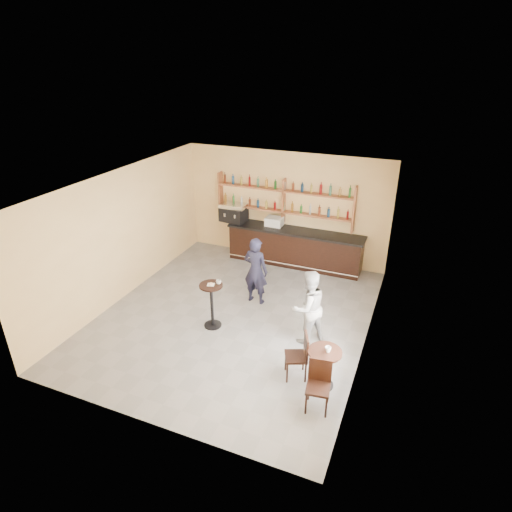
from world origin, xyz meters
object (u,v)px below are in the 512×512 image
at_px(chair_south, 318,388).
at_px(chair_west, 296,356).
at_px(cafe_table, 324,368).
at_px(patron_second, 308,307).
at_px(man_main, 256,271).
at_px(pedestal_table, 212,306).
at_px(bar_counter, 295,247).
at_px(espresso_machine, 234,213).
at_px(pastry_case, 274,222).

bearing_deg(chair_south, chair_west, 124.64).
bearing_deg(cafe_table, patron_second, 118.62).
bearing_deg(man_main, pedestal_table, 74.18).
xyz_separation_m(man_main, cafe_table, (2.29, -2.30, -0.46)).
xyz_separation_m(bar_counter, man_main, (-0.26, -2.35, 0.32)).
distance_m(pedestal_table, man_main, 1.48).
bearing_deg(pedestal_table, cafe_table, -18.71).
xyz_separation_m(pedestal_table, chair_west, (2.24, -0.90, -0.06)).
relative_size(bar_counter, patron_second, 2.38).
xyz_separation_m(espresso_machine, patron_second, (3.29, -3.42, -0.51)).
relative_size(pedestal_table, cafe_table, 1.35).
bearing_deg(pedestal_table, man_main, 69.77).
distance_m(bar_counter, chair_west, 4.84).
bearing_deg(chair_south, pastry_case, 109.36).
relative_size(bar_counter, pastry_case, 7.92).
distance_m(bar_counter, pedestal_table, 3.79).
bearing_deg(pastry_case, pedestal_table, -92.41).
bearing_deg(cafe_table, chair_west, 174.81).
relative_size(man_main, chair_south, 1.83).
bearing_deg(cafe_table, espresso_machine, 130.44).
relative_size(pedestal_table, chair_south, 1.14).
xyz_separation_m(cafe_table, chair_west, (-0.55, 0.05, 0.08)).
relative_size(espresso_machine, chair_west, 0.81).
height_order(bar_counter, chair_south, bar_counter).
bearing_deg(cafe_table, bar_counter, 113.61).
distance_m(chair_south, patron_second, 2.01).
xyz_separation_m(espresso_machine, pastry_case, (1.29, 0.00, -0.12)).
relative_size(chair_south, patron_second, 0.56).
relative_size(cafe_table, patron_second, 0.48).
xyz_separation_m(bar_counter, pastry_case, (-0.64, 0.00, 0.68)).
height_order(espresso_machine, patron_second, patron_second).
bearing_deg(espresso_machine, man_main, -45.89).
xyz_separation_m(cafe_table, patron_second, (-0.68, 1.24, 0.43)).
distance_m(man_main, chair_south, 3.75).
distance_m(espresso_machine, chair_south, 6.67).
distance_m(espresso_machine, chair_west, 5.80).
distance_m(pastry_case, chair_west, 5.13).
relative_size(espresso_machine, patron_second, 0.46).
height_order(bar_counter, espresso_machine, espresso_machine).
bearing_deg(chair_west, espresso_machine, -166.72).
height_order(pastry_case, patron_second, patron_second).
bearing_deg(patron_second, chair_south, 62.13).
xyz_separation_m(pedestal_table, patron_second, (2.12, 0.29, 0.29)).
distance_m(cafe_table, chair_west, 0.56).
height_order(chair_west, chair_south, chair_west).
height_order(espresso_machine, cafe_table, espresso_machine).
height_order(cafe_table, chair_west, chair_west).
bearing_deg(bar_counter, pedestal_table, -101.52).
height_order(espresso_machine, chair_south, espresso_machine).
distance_m(chair_west, patron_second, 1.25).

